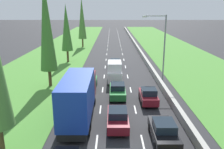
# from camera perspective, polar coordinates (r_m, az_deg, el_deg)

# --- Properties ---
(ground_plane) EXTENTS (300.00, 300.00, 0.00)m
(ground_plane) POSITION_cam_1_polar(r_m,az_deg,el_deg) (61.96, 0.78, 6.43)
(ground_plane) COLOR #28282B
(ground_plane) RESTS_ON ground
(grass_verge_left) EXTENTS (14.00, 140.00, 0.04)m
(grass_verge_left) POSITION_cam_1_polar(r_m,az_deg,el_deg) (63.12, -10.85, 6.34)
(grass_verge_left) COLOR #478433
(grass_verge_left) RESTS_ON ground
(grass_verge_right) EXTENTS (14.00, 140.00, 0.04)m
(grass_verge_right) POSITION_cam_1_polar(r_m,az_deg,el_deg) (63.73, 13.87, 6.25)
(grass_verge_right) COLOR #478433
(grass_verge_right) RESTS_ON ground
(median_barrier) EXTENTS (0.44, 120.00, 0.85)m
(median_barrier) POSITION_cam_1_polar(r_m,az_deg,el_deg) (62.21, 6.07, 6.78)
(median_barrier) COLOR #9E9B93
(median_barrier) RESTS_ON ground
(lane_markings) EXTENTS (3.64, 116.00, 0.01)m
(lane_markings) POSITION_cam_1_polar(r_m,az_deg,el_deg) (61.96, 0.78, 6.43)
(lane_markings) COLOR white
(lane_markings) RESTS_ON ground
(blue_box_truck_left_lane) EXTENTS (2.46, 9.40, 4.18)m
(blue_box_truck_left_lane) POSITION_cam_1_polar(r_m,az_deg,el_deg) (21.71, -7.70, -5.20)
(blue_box_truck_left_lane) COLOR black
(blue_box_truck_left_lane) RESTS_ON ground
(maroon_sedan_centre_lane) EXTENTS (1.82, 4.50, 1.64)m
(maroon_sedan_centre_lane) POSITION_cam_1_polar(r_m,az_deg,el_deg) (20.71, 1.60, -10.25)
(maroon_sedan_centre_lane) COLOR maroon
(maroon_sedan_centre_lane) RESTS_ON ground
(green_sedan_centre_lane) EXTENTS (1.82, 4.50, 1.64)m
(green_sedan_centre_lane) POSITION_cam_1_polar(r_m,az_deg,el_deg) (27.24, 1.55, -3.78)
(green_sedan_centre_lane) COLOR #237A33
(green_sedan_centre_lane) RESTS_ON ground
(black_sedan_right_lane) EXTENTS (1.82, 4.50, 1.64)m
(black_sedan_right_lane) POSITION_cam_1_polar(r_m,az_deg,el_deg) (19.07, 12.42, -13.05)
(black_sedan_right_lane) COLOR black
(black_sedan_right_lane) RESTS_ON ground
(green_sedan_left_lane) EXTENTS (1.82, 4.50, 1.64)m
(green_sedan_left_lane) POSITION_cam_1_polar(r_m,az_deg,el_deg) (30.28, -5.24, -1.83)
(green_sedan_left_lane) COLOR #237A33
(green_sedan_left_lane) RESTS_ON ground
(white_van_centre_lane) EXTENTS (1.96, 4.90, 2.82)m
(white_van_centre_lane) POSITION_cam_1_polar(r_m,az_deg,el_deg) (32.85, 0.86, 0.69)
(white_van_centre_lane) COLOR white
(white_van_centre_lane) RESTS_ON ground
(maroon_hatchback_right_lane) EXTENTS (1.74, 3.90, 1.72)m
(maroon_hatchback_right_lane) POSITION_cam_1_polar(r_m,az_deg,el_deg) (25.78, 8.89, -5.05)
(maroon_hatchback_right_lane) COLOR maroon
(maroon_hatchback_right_lane) RESTS_ON ground
(blue_sedan_centre_lane) EXTENTS (1.82, 4.50, 1.64)m
(blue_sedan_centre_lane) POSITION_cam_1_polar(r_m,az_deg,el_deg) (40.16, 0.97, 2.58)
(blue_sedan_centre_lane) COLOR #1E47B7
(blue_sedan_centre_lane) RESTS_ON ground
(poplar_tree_second) EXTENTS (2.14, 2.14, 13.68)m
(poplar_tree_second) POSITION_cam_1_polar(r_m,az_deg,el_deg) (30.78, -15.18, 11.42)
(poplar_tree_second) COLOR #4C3823
(poplar_tree_second) RESTS_ON ground
(poplar_tree_third) EXTENTS (2.07, 2.07, 10.61)m
(poplar_tree_third) POSITION_cam_1_polar(r_m,az_deg,el_deg) (45.12, -10.58, 10.88)
(poplar_tree_third) COLOR #4C3823
(poplar_tree_third) RESTS_ON ground
(poplar_tree_fourth) EXTENTS (2.11, 2.11, 12.42)m
(poplar_tree_fourth) POSITION_cam_1_polar(r_m,az_deg,el_deg) (62.63, -6.94, 13.10)
(poplar_tree_fourth) COLOR #4C3823
(poplar_tree_fourth) RESTS_ON ground
(street_light_mast) EXTENTS (3.20, 0.28, 9.00)m
(street_light_mast) POSITION_cam_1_polar(r_m,az_deg,el_deg) (33.17, 12.08, 7.25)
(street_light_mast) COLOR gray
(street_light_mast) RESTS_ON ground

